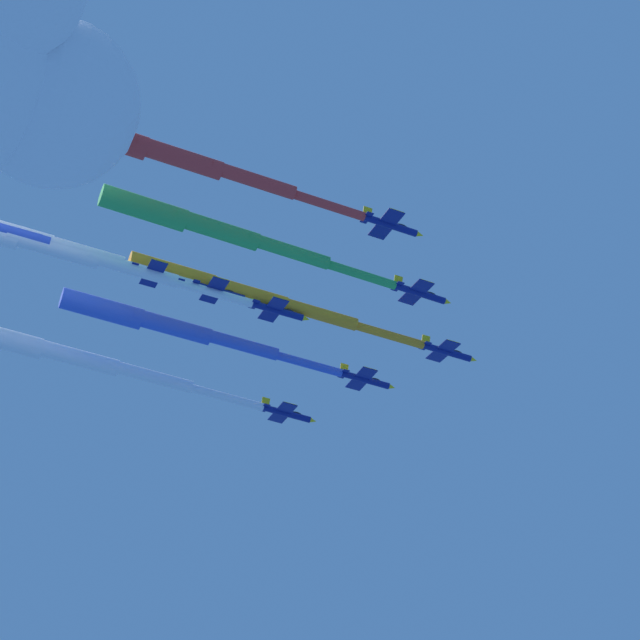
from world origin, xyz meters
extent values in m
cylinder|color=navy|center=(20.58, -9.30, 161.93)|extent=(8.78, 5.04, 1.43)
cone|color=yellow|center=(25.17, -11.40, 161.93)|extent=(1.75, 1.77, 1.36)
cylinder|color=black|center=(16.26, -7.33, 161.93)|extent=(0.99, 1.22, 1.07)
ellipsoid|color=black|center=(22.31, -10.28, 162.36)|extent=(2.13, 1.66, 0.91)
cube|color=navy|center=(20.10, -9.06, 161.88)|extent=(5.73, 8.27, 3.22)
cube|color=yellow|center=(21.58, -5.83, 163.36)|extent=(2.38, 1.58, 0.35)
cube|color=yellow|center=(18.60, -12.34, 160.53)|extent=(2.38, 1.58, 0.35)
cube|color=navy|center=(17.14, -7.73, 161.93)|extent=(2.25, 3.20, 1.27)
cube|color=yellow|center=(17.00, -8.05, 162.81)|extent=(1.61, 1.32, 1.81)
cylinder|color=orange|center=(10.45, -4.67, 161.93)|extent=(13.49, 7.48, 1.82)
cylinder|color=orange|center=(-0.74, 0.15, 161.82)|extent=(13.87, 8.31, 2.72)
cylinder|color=orange|center=(-11.66, 5.56, 161.97)|extent=(14.25, 9.13, 3.63)
cylinder|color=orange|center=(-22.56, 11.00, 162.13)|extent=(14.63, 9.96, 4.54)
cylinder|color=navy|center=(16.03, 4.99, 162.01)|extent=(8.75, 5.05, 1.39)
cone|color=yellow|center=(20.61, 2.87, 162.01)|extent=(1.73, 1.74, 1.32)
cylinder|color=black|center=(11.72, 7.00, 162.01)|extent=(0.98, 1.20, 1.04)
ellipsoid|color=black|center=(17.76, 4.03, 162.46)|extent=(2.12, 1.65, 0.88)
cube|color=navy|center=(15.55, 5.24, 161.97)|extent=(5.83, 8.42, 2.75)
cube|color=yellow|center=(17.08, 8.53, 163.23)|extent=(2.38, 1.60, 0.31)
cube|color=yellow|center=(14.00, 1.90, 160.83)|extent=(2.38, 1.60, 0.31)
cube|color=navy|center=(12.60, 6.59, 162.01)|extent=(2.29, 3.25, 1.09)
cube|color=yellow|center=(12.48, 6.32, 162.92)|extent=(1.57, 1.23, 1.84)
cylinder|color=blue|center=(6.16, 9.58, 162.01)|extent=(12.91, 7.26, 1.77)
cylinder|color=blue|center=(-4.54, 14.24, 161.92)|extent=(13.29, 8.06, 2.65)
cylinder|color=blue|center=(-14.96, 19.51, 162.05)|extent=(13.66, 8.86, 3.53)
cylinder|color=blue|center=(-25.37, 24.81, 162.19)|extent=(14.03, 9.66, 4.42)
cylinder|color=navy|center=(6.84, -15.33, 160.80)|extent=(8.82, 4.90, 1.42)
cone|color=yellow|center=(11.47, -17.35, 160.80)|extent=(1.73, 1.75, 1.35)
cylinder|color=black|center=(2.49, -13.43, 160.80)|extent=(0.98, 1.21, 1.06)
ellipsoid|color=black|center=(8.59, -16.28, 161.24)|extent=(2.12, 1.63, 0.90)
cube|color=navy|center=(6.35, -15.10, 160.75)|extent=(5.64, 8.33, 3.10)
cube|color=yellow|center=(7.78, -11.82, 162.18)|extent=(2.38, 1.55, 0.34)
cube|color=yellow|center=(4.90, -18.42, 159.46)|extent=(2.38, 1.55, 0.34)
cube|color=navy|center=(3.38, -13.82, 160.80)|extent=(2.22, 3.22, 1.22)
cube|color=yellow|center=(3.24, -14.13, 161.69)|extent=(1.60, 1.28, 1.82)
cylinder|color=green|center=(-3.13, -10.98, 160.80)|extent=(13.01, 7.02, 1.80)
cylinder|color=green|center=(-13.93, -6.57, 160.69)|extent=(13.37, 7.85, 2.71)
cylinder|color=green|center=(-24.45, -1.55, 160.84)|extent=(13.73, 8.67, 3.61)
cylinder|color=green|center=(-34.97, 3.50, 161.00)|extent=(14.09, 9.50, 4.51)
cylinder|color=navy|center=(11.48, 19.29, 160.42)|extent=(8.76, 5.05, 1.41)
cone|color=yellow|center=(16.06, 17.18, 160.42)|extent=(1.74, 1.76, 1.34)
cylinder|color=black|center=(7.16, 21.28, 160.42)|extent=(0.99, 1.21, 1.06)
ellipsoid|color=black|center=(13.21, 18.32, 160.86)|extent=(2.12, 1.65, 0.90)
cube|color=navy|center=(10.99, 19.53, 160.38)|extent=(5.78, 8.35, 2.98)
cube|color=yellow|center=(12.50, 22.80, 161.75)|extent=(2.38, 1.59, 0.33)
cube|color=yellow|center=(9.47, 16.22, 159.14)|extent=(2.38, 1.59, 0.33)
cube|color=navy|center=(8.04, 20.88, 160.42)|extent=(2.27, 3.23, 1.18)
cube|color=yellow|center=(7.91, 20.58, 161.32)|extent=(1.59, 1.27, 1.83)
cylinder|color=white|center=(1.03, 24.11, 160.42)|extent=(14.22, 7.83, 1.79)
cylinder|color=white|center=(-10.79, 29.25, 160.32)|extent=(14.59, 8.65, 2.69)
cylinder|color=white|center=(-22.34, 35.00, 160.46)|extent=(14.97, 9.46, 3.58)
cylinder|color=navy|center=(-6.90, -21.36, 160.63)|extent=(8.79, 4.93, 1.39)
cone|color=yellow|center=(-2.29, -23.41, 160.63)|extent=(1.73, 1.74, 1.32)
cylinder|color=black|center=(-11.24, -19.43, 160.63)|extent=(0.97, 1.20, 1.05)
ellipsoid|color=black|center=(-5.15, -22.30, 161.07)|extent=(2.12, 1.63, 0.89)
cube|color=navy|center=(-7.39, -21.13, 160.58)|extent=(5.72, 8.41, 2.82)
cube|color=yellow|center=(-5.92, -17.81, 161.88)|extent=(2.38, 1.57, 0.32)
cube|color=yellow|center=(-8.88, -24.48, 159.41)|extent=(2.38, 1.57, 0.32)
cube|color=navy|center=(-10.36, -19.83, 160.63)|extent=(2.25, 3.25, 1.12)
cube|color=yellow|center=(-10.48, -20.10, 161.53)|extent=(1.57, 1.23, 1.84)
cylinder|color=red|center=(-16.77, -16.98, 160.63)|extent=(12.81, 6.99, 1.77)
cylinder|color=red|center=(-27.40, -12.57, 160.53)|extent=(13.17, 7.80, 2.66)
cylinder|color=red|center=(-37.75, -7.54, 160.67)|extent=(13.53, 8.61, 3.55)
cylinder|color=red|center=(-48.10, -2.49, 160.81)|extent=(13.89, 9.42, 4.44)
cylinder|color=navy|center=(-6.86, 3.10, 159.89)|extent=(8.76, 5.09, 1.42)
cone|color=yellow|center=(-2.28, 0.97, 159.89)|extent=(1.75, 1.77, 1.35)
cylinder|color=black|center=(-11.16, 5.11, 159.89)|extent=(0.99, 1.22, 1.06)
ellipsoid|color=black|center=(-5.14, 2.11, 160.32)|extent=(2.12, 1.67, 0.91)
cube|color=navy|center=(-7.34, 3.35, 159.84)|extent=(5.79, 8.30, 3.11)
cube|color=yellow|center=(-5.83, 6.59, 161.27)|extent=(2.38, 1.60, 0.34)
cube|color=yellow|center=(-8.87, 0.06, 158.54)|extent=(2.38, 1.60, 0.34)
cube|color=navy|center=(-10.29, 4.70, 159.89)|extent=(2.28, 3.21, 1.23)
cube|color=yellow|center=(-10.43, 4.39, 160.77)|extent=(1.60, 1.30, 1.82)
cylinder|color=white|center=(-17.16, 7.91, 159.89)|extent=(13.94, 7.78, 1.81)
cylinder|color=white|center=(-28.74, 13.00, 159.78)|extent=(14.32, 8.60, 2.71)
cylinder|color=white|center=(-40.03, 18.70, 159.93)|extent=(14.70, 9.42, 3.61)
cylinder|color=navy|center=(-16.01, 7.24, 160.35)|extent=(8.76, 5.06, 1.40)
cone|color=yellow|center=(-11.43, 5.11, 160.35)|extent=(1.74, 1.76, 1.33)
cylinder|color=black|center=(-20.32, 9.23, 160.35)|extent=(0.99, 1.21, 1.05)
ellipsoid|color=black|center=(-14.28, 6.26, 160.79)|extent=(2.12, 1.65, 0.89)
cube|color=navy|center=(-16.49, 7.48, 160.31)|extent=(5.80, 8.37, 2.92)
cube|color=yellow|center=(-14.97, 10.75, 161.65)|extent=(2.38, 1.60, 0.33)
cube|color=yellow|center=(-18.03, 4.16, 159.09)|extent=(2.38, 1.60, 0.33)
cube|color=navy|center=(-19.44, 8.83, 160.35)|extent=(2.28, 3.23, 1.16)
cube|color=yellow|center=(-19.57, 8.54, 161.25)|extent=(1.58, 1.26, 1.83)
cylinder|color=white|center=(-25.72, 11.74, 160.35)|extent=(12.56, 7.10, 1.79)
cylinder|color=white|center=(-36.11, 16.25, 160.25)|extent=(12.94, 7.91, 2.68)
cylinder|color=white|center=(-46.22, 21.37, 160.39)|extent=(13.31, 8.72, 3.57)
cylinder|color=navy|center=(-25.15, 11.37, 160.10)|extent=(8.74, 5.09, 1.40)
cone|color=yellow|center=(-20.58, 9.23, 160.10)|extent=(1.74, 1.76, 1.33)
cylinder|color=black|center=(-29.46, 13.39, 160.10)|extent=(0.99, 1.21, 1.05)
ellipsoid|color=black|center=(-23.43, 10.39, 160.54)|extent=(2.12, 1.66, 0.89)
cube|color=navy|center=(-25.64, 11.62, 160.05)|extent=(5.83, 8.37, 2.88)
cube|color=yellow|center=(-24.10, 14.89, 161.38)|extent=(2.38, 1.60, 0.32)
cube|color=yellow|center=(-27.19, 8.30, 158.86)|extent=(2.38, 1.60, 0.32)
cube|color=navy|center=(-28.58, 12.98, 160.10)|extent=(2.29, 3.23, 1.14)
cube|color=yellow|center=(-28.71, 12.69, 161.00)|extent=(1.58, 1.26, 1.83)
cylinder|color=blue|center=(-35.70, 16.31, 160.10)|extent=(14.49, 8.05, 1.78)
cylinder|color=blue|center=(-47.76, 21.65, 160.00)|extent=(14.87, 8.86, 2.67)
sphere|color=white|center=(-57.41, -3.35, 158.28)|extent=(24.47, 24.47, 24.47)
camera|label=1|loc=(-115.20, -110.79, -12.35)|focal=81.77mm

